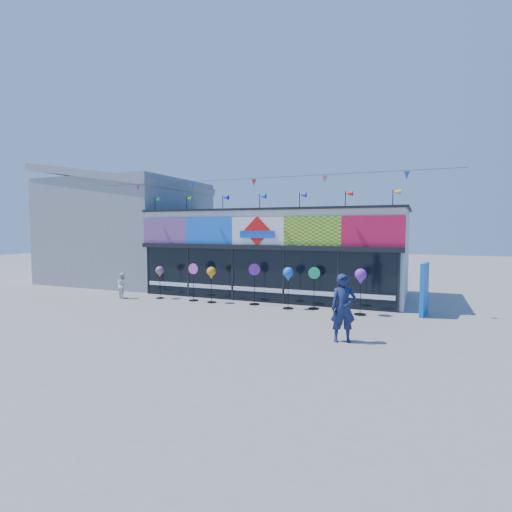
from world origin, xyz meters
The scene contains 13 objects.
ground centered at (0.00, 0.00, 0.00)m, with size 80.00×80.00×0.00m, color slate.
kite_shop centered at (0.00, 5.94, 2.05)m, with size 16.00×5.70×5.31m.
neighbour_building centered at (-10.00, 7.00, 3.20)m, with size 8.18×7.20×6.87m.
blue_sign centered at (6.70, 3.22, 0.98)m, with size 0.32×0.98×1.95m.
spinner_0 centered at (-4.47, 2.52, 1.19)m, with size 0.37×0.37×1.48m.
spinner_1 centered at (-2.72, 2.57, 0.88)m, with size 0.47×0.42×1.66m.
spinner_2 centered at (-1.77, 2.49, 1.24)m, with size 0.39×0.39×1.56m.
spinner_3 centered at (0.11, 2.79, 0.91)m, with size 0.46×0.44×1.73m.
spinner_4 centered at (1.69, 2.51, 1.34)m, with size 0.42×0.42×1.67m.
spinner_5 centered at (2.66, 2.87, 0.89)m, with size 0.47×0.43×1.68m.
spinner_6 centered at (4.52, 2.45, 1.38)m, with size 0.44×0.44×1.73m.
adult_man centered at (4.56, -1.33, 0.97)m, with size 0.70×0.46×1.93m, color #162046.
child centered at (-6.12, 1.92, 0.59)m, with size 0.57×0.33×1.18m, color white.
Camera 1 is at (6.53, -12.55, 3.22)m, focal length 28.00 mm.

